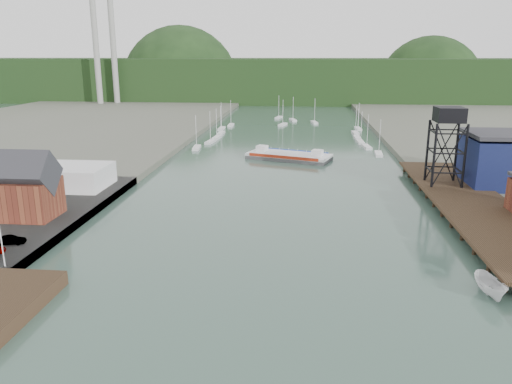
% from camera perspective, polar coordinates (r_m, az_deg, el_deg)
% --- Properties ---
extents(ground, '(600.00, 600.00, 0.00)m').
position_cam_1_polar(ground, '(55.18, -1.15, -15.52)').
color(ground, '#314C3F').
rests_on(ground, ground).
extents(west_quay, '(16.00, 80.00, 1.60)m').
position_cam_1_polar(west_quay, '(85.60, -27.20, -5.15)').
color(west_quay, slate).
rests_on(west_quay, ground).
extents(east_pier, '(14.00, 70.00, 2.45)m').
position_cam_1_polar(east_pier, '(100.75, 23.44, -1.12)').
color(east_pier, black).
rests_on(east_pier, ground).
extents(harbor_building, '(12.20, 8.20, 8.90)m').
position_cam_1_polar(harbor_building, '(93.22, -25.41, 0.07)').
color(harbor_building, '#4F1F16').
rests_on(harbor_building, west_quay).
extents(white_shed, '(18.00, 12.00, 4.50)m').
position_cam_1_polar(white_shed, '(111.67, -21.04, 1.69)').
color(white_shed, silver).
rests_on(white_shed, west_quay).
extents(lift_tower, '(6.50, 6.50, 16.00)m').
position_cam_1_polar(lift_tower, '(109.77, 21.19, 7.73)').
color(lift_tower, black).
rests_on(lift_tower, east_pier).
extents(marina_sailboats, '(57.71, 92.65, 0.90)m').
position_cam_1_polar(marina_sailboats, '(187.65, 3.78, 6.80)').
color(marina_sailboats, silver).
rests_on(marina_sailboats, ground).
extents(smokestacks, '(11.20, 8.20, 60.00)m').
position_cam_1_polar(smokestacks, '(300.96, -16.87, 15.09)').
color(smokestacks, '#969691').
rests_on(smokestacks, ground).
extents(distant_hills, '(500.00, 120.00, 80.00)m').
position_cam_1_polar(distant_hills, '(348.95, 4.01, 12.42)').
color(distant_hills, black).
rests_on(distant_hills, ground).
extents(chain_ferry, '(24.73, 16.22, 3.31)m').
position_cam_1_polar(chain_ferry, '(140.56, 3.79, 4.13)').
color(chain_ferry, '#454547').
rests_on(chain_ferry, ground).
extents(motorboat, '(3.13, 6.68, 2.49)m').
position_cam_1_polar(motorboat, '(67.61, 25.23, -9.81)').
color(motorboat, silver).
rests_on(motorboat, ground).
extents(car_west_b, '(4.20, 2.30, 1.31)m').
position_cam_1_polar(car_west_b, '(81.34, -26.21, -4.96)').
color(car_west_b, '#999999').
rests_on(car_west_b, west_quay).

